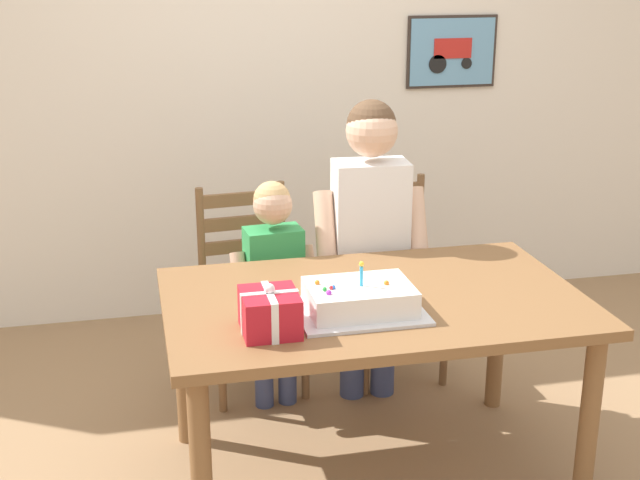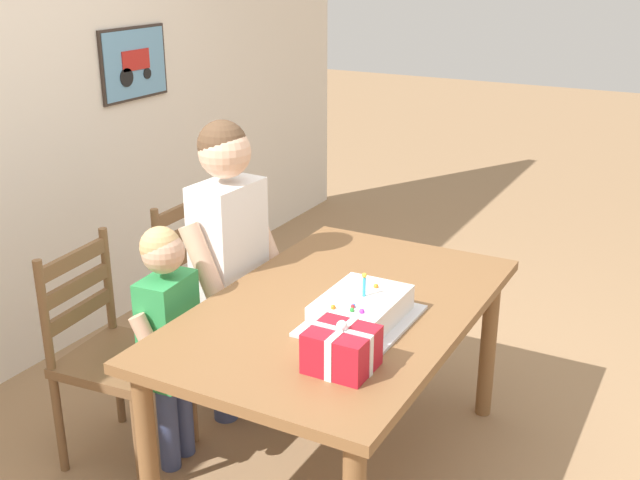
# 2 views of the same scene
# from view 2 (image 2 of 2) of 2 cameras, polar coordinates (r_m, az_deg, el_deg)

# --- Properties ---
(ground_plane) EXTENTS (20.00, 20.00, 0.00)m
(ground_plane) POSITION_cam_2_polar(r_m,az_deg,el_deg) (3.32, 1.37, -16.32)
(ground_plane) COLOR #997551
(dining_table) EXTENTS (1.52, 0.95, 0.74)m
(dining_table) POSITION_cam_2_polar(r_m,az_deg,el_deg) (2.98, 1.48, -6.34)
(dining_table) COLOR brown
(dining_table) RESTS_ON ground
(birthday_cake) EXTENTS (0.44, 0.34, 0.19)m
(birthday_cake) POSITION_cam_2_polar(r_m,az_deg,el_deg) (2.79, 3.04, -5.12)
(birthday_cake) COLOR silver
(birthday_cake) RESTS_ON dining_table
(gift_box_red_large) EXTENTS (0.19, 0.21, 0.17)m
(gift_box_red_large) POSITION_cam_2_polar(r_m,az_deg,el_deg) (2.49, 1.60, -7.99)
(gift_box_red_large) COLOR red
(gift_box_red_large) RESTS_ON dining_table
(chair_left) EXTENTS (0.46, 0.46, 0.92)m
(chair_left) POSITION_cam_2_polar(r_m,az_deg,el_deg) (3.27, -14.88, -8.05)
(chair_left) COLOR brown
(chair_left) RESTS_ON ground
(chair_right) EXTENTS (0.43, 0.43, 0.92)m
(chair_right) POSITION_cam_2_polar(r_m,az_deg,el_deg) (3.72, -7.95, -3.88)
(chair_right) COLOR brown
(chair_right) RESTS_ON ground
(child_older) EXTENTS (0.50, 0.29, 1.35)m
(child_older) POSITION_cam_2_polar(r_m,az_deg,el_deg) (3.32, -6.68, -0.24)
(child_older) COLOR #38426B
(child_older) RESTS_ON ground
(child_younger) EXTENTS (0.38, 0.22, 1.02)m
(child_younger) POSITION_cam_2_polar(r_m,az_deg,el_deg) (3.10, -11.00, -6.12)
(child_younger) COLOR #38426B
(child_younger) RESTS_ON ground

